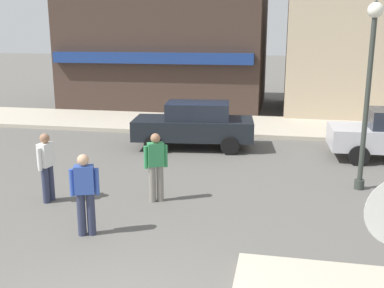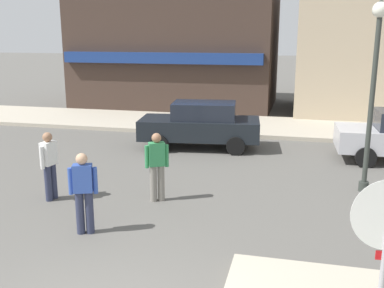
{
  "view_description": "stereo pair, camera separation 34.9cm",
  "coord_description": "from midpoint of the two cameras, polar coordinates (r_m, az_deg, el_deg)",
  "views": [
    {
      "loc": [
        2.01,
        -4.59,
        3.77
      ],
      "look_at": [
        0.18,
        4.5,
        1.5
      ],
      "focal_mm": 42.0,
      "sensor_mm": 36.0,
      "label": 1
    },
    {
      "loc": [
        2.35,
        -4.51,
        3.77
      ],
      "look_at": [
        0.18,
        4.5,
        1.5
      ],
      "focal_mm": 42.0,
      "sensor_mm": 36.0,
      "label": 2
    }
  ],
  "objects": [
    {
      "name": "building_storefront_left_near",
      "position": [
        23.51,
        20.05,
        10.89
      ],
      "size": [
        7.04,
        6.71,
        5.84
      ],
      "color": "tan",
      "rests_on": "ground"
    },
    {
      "name": "parked_car_nearest",
      "position": [
        15.18,
        -0.34,
        2.52
      ],
      "size": [
        4.17,
        2.23,
        1.56
      ],
      "color": "black",
      "rests_on": "ground"
    },
    {
      "name": "pedestrian_kerb_side",
      "position": [
        10.8,
        -18.85,
        -2.59
      ],
      "size": [
        0.27,
        0.56,
        1.61
      ],
      "color": "#2D334C",
      "rests_on": "ground"
    },
    {
      "name": "pedestrian_crossing_far",
      "position": [
        10.29,
        -5.58,
        -2.7
      ],
      "size": [
        0.53,
        0.36,
        1.61
      ],
      "color": "gray",
      "rests_on": "ground"
    },
    {
      "name": "pedestrian_crossing_near",
      "position": [
        8.8,
        -14.55,
        -5.96
      ],
      "size": [
        0.55,
        0.33,
        1.61
      ],
      "color": "#2D334C",
      "rests_on": "ground"
    },
    {
      "name": "lamp_post",
      "position": [
        11.42,
        20.84,
        8.8
      ],
      "size": [
        0.36,
        0.36,
        4.54
      ],
      "color": "#333833",
      "rests_on": "ground"
    },
    {
      "name": "building_corner_shop",
      "position": [
        24.67,
        -3.31,
        12.96
      ],
      "size": [
        10.34,
        7.53,
        6.86
      ],
      "color": "#3D2D26",
      "rests_on": "ground"
    },
    {
      "name": "kerb_far",
      "position": [
        18.84,
        4.53,
        2.41
      ],
      "size": [
        80.0,
        4.0,
        0.15
      ],
      "primitive_type": "cube",
      "color": "#B7AD99",
      "rests_on": "ground"
    }
  ]
}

